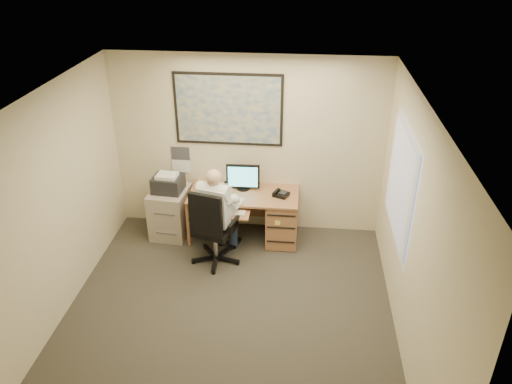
# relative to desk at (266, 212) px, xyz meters

# --- Properties ---
(room_shell) EXTENTS (4.00, 4.50, 2.70)m
(room_shell) POSITION_rel_desk_xyz_m (-0.32, -1.90, 0.91)
(room_shell) COLOR #332F27
(room_shell) RESTS_ON ground
(desk) EXTENTS (1.60, 0.97, 1.14)m
(desk) POSITION_rel_desk_xyz_m (0.00, 0.00, 0.00)
(desk) COLOR #9F6A44
(desk) RESTS_ON ground
(world_map) EXTENTS (1.56, 0.03, 1.06)m
(world_map) POSITION_rel_desk_xyz_m (-0.58, 0.33, 1.46)
(world_map) COLOR #1E4C93
(world_map) RESTS_ON room_shell
(wall_calendar) EXTENTS (0.28, 0.01, 0.42)m
(wall_calendar) POSITION_rel_desk_xyz_m (-1.33, 0.34, 0.64)
(wall_calendar) COLOR white
(wall_calendar) RESTS_ON room_shell
(window_blinds) EXTENTS (0.06, 1.40, 1.30)m
(window_blinds) POSITION_rel_desk_xyz_m (1.65, -1.10, 1.11)
(window_blinds) COLOR silver
(window_blinds) RESTS_ON room_shell
(filing_cabinet) EXTENTS (0.58, 0.68, 1.02)m
(filing_cabinet) POSITION_rel_desk_xyz_m (-1.45, -0.03, -0.00)
(filing_cabinet) COLOR #A79887
(filing_cabinet) RESTS_ON ground
(office_chair) EXTENTS (0.86, 0.86, 1.18)m
(office_chair) POSITION_rel_desk_xyz_m (-0.64, -0.71, -0.10)
(office_chair) COLOR black
(office_chair) RESTS_ON ground
(person) EXTENTS (0.76, 0.93, 1.41)m
(person) POSITION_rel_desk_xyz_m (-0.66, -0.62, 0.26)
(person) COLOR silver
(person) RESTS_ON office_chair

